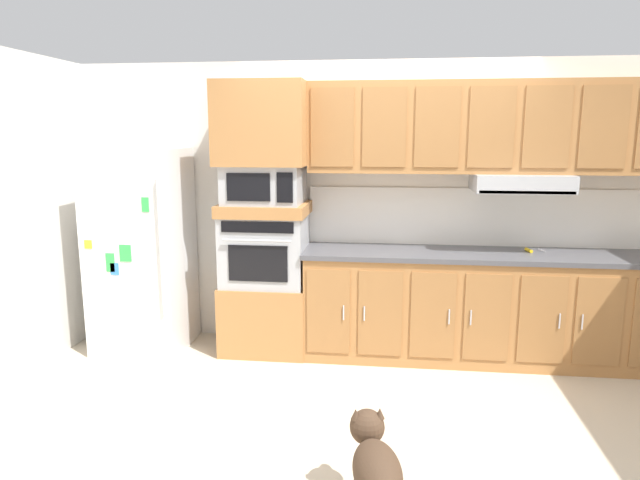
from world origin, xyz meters
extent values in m
plane|color=beige|center=(0.00, 0.00, 0.00)|extent=(9.60, 9.60, 0.00)
cube|color=silver|center=(0.00, 1.11, 1.25)|extent=(6.20, 0.12, 2.50)
cube|color=silver|center=(-2.80, 0.00, 1.25)|extent=(0.12, 7.10, 2.50)
cube|color=white|center=(-2.09, 0.68, 0.88)|extent=(0.76, 0.70, 1.76)
cylinder|color=silver|center=(-1.76, 0.31, 0.98)|extent=(0.02, 0.02, 1.10)
cube|color=green|center=(-2.20, 0.33, 0.84)|extent=(0.07, 0.01, 0.16)
cube|color=gold|center=(-2.38, 0.33, 0.99)|extent=(0.06, 0.01, 0.07)
cube|color=green|center=(-2.07, 0.33, 0.93)|extent=(0.10, 0.01, 0.14)
cube|color=green|center=(-1.87, 0.33, 1.33)|extent=(0.06, 0.01, 0.12)
cube|color=#337FDB|center=(-2.17, 0.33, 0.79)|extent=(0.07, 0.01, 0.10)
cube|color=#A8703D|center=(-1.00, 0.75, 0.30)|extent=(0.74, 0.62, 0.60)
cube|color=#A8AAAF|center=(-1.00, 0.75, 0.90)|extent=(0.70, 0.58, 0.60)
cube|color=black|center=(-1.00, 0.45, 0.84)|extent=(0.49, 0.01, 0.30)
cube|color=black|center=(-1.00, 0.45, 1.14)|extent=(0.59, 0.01, 0.09)
cylinder|color=#A8AAAF|center=(-1.00, 0.43, 1.03)|extent=(0.56, 0.02, 0.02)
cube|color=#A8703D|center=(-1.00, 0.75, 1.25)|extent=(0.74, 0.62, 0.10)
cube|color=#A8AAAF|center=(-1.00, 0.75, 1.46)|extent=(0.64, 0.53, 0.32)
cube|color=black|center=(-1.07, 0.48, 1.46)|extent=(0.35, 0.01, 0.22)
cube|color=black|center=(-0.77, 0.48, 1.46)|extent=(0.13, 0.01, 0.24)
cube|color=#A8703D|center=(-1.00, 0.75, 1.96)|extent=(0.74, 0.62, 0.68)
cube|color=#A8703D|center=(0.84, 0.75, 0.44)|extent=(2.93, 0.60, 0.88)
cube|color=#9A6738|center=(-0.42, 0.44, 0.46)|extent=(0.35, 0.01, 0.70)
cylinder|color=#BCBCC1|center=(-0.29, 0.43, 0.46)|extent=(0.01, 0.01, 0.12)
cube|color=#9A6738|center=(0.00, 0.44, 0.46)|extent=(0.35, 0.01, 0.70)
cylinder|color=#BCBCC1|center=(-0.13, 0.43, 0.46)|extent=(0.01, 0.01, 0.12)
cube|color=#9A6738|center=(0.42, 0.44, 0.46)|extent=(0.35, 0.01, 0.70)
cylinder|color=#BCBCC1|center=(0.54, 0.43, 0.46)|extent=(0.01, 0.01, 0.12)
cube|color=#9A6738|center=(0.84, 0.44, 0.46)|extent=(0.35, 0.01, 0.70)
cylinder|color=#BCBCC1|center=(0.71, 0.43, 0.46)|extent=(0.01, 0.01, 0.12)
cube|color=#9A6738|center=(1.25, 0.44, 0.46)|extent=(0.35, 0.01, 0.70)
cylinder|color=#BCBCC1|center=(1.38, 0.43, 0.46)|extent=(0.01, 0.01, 0.12)
cube|color=#9A6738|center=(1.67, 0.44, 0.46)|extent=(0.35, 0.01, 0.70)
cylinder|color=#BCBCC1|center=(1.55, 0.43, 0.46)|extent=(0.01, 0.01, 0.12)
cube|color=#4C4C51|center=(0.84, 0.75, 0.90)|extent=(2.97, 0.64, 0.04)
cube|color=white|center=(0.84, 1.04, 1.17)|extent=(2.97, 0.02, 0.50)
cube|color=#A8703D|center=(0.84, 0.88, 1.93)|extent=(2.93, 0.34, 0.74)
cube|color=#A8AAAF|center=(1.11, 0.81, 1.49)|extent=(0.76, 0.48, 0.14)
cube|color=black|center=(1.11, 0.59, 1.43)|extent=(0.72, 0.04, 0.02)
cube|color=#9A6738|center=(-0.42, 0.70, 1.93)|extent=(0.35, 0.01, 0.63)
cube|color=#9A6738|center=(0.00, 0.70, 1.93)|extent=(0.35, 0.01, 0.63)
cube|color=#9A6738|center=(0.42, 0.70, 1.93)|extent=(0.35, 0.01, 0.63)
cube|color=#9A6738|center=(0.84, 0.70, 1.93)|extent=(0.35, 0.01, 0.63)
cube|color=#9A6738|center=(1.25, 0.70, 1.93)|extent=(0.35, 0.01, 0.63)
cube|color=#9A6738|center=(1.67, 0.70, 1.93)|extent=(0.35, 0.01, 0.63)
cylinder|color=yellow|center=(1.21, 0.81, 0.93)|extent=(0.05, 0.10, 0.03)
cylinder|color=silver|center=(1.31, 0.83, 0.93)|extent=(0.03, 0.12, 0.01)
ellipsoid|color=#473323|center=(0.02, -1.55, 0.35)|extent=(0.30, 0.46, 0.22)
sphere|color=#473323|center=(-0.04, -1.27, 0.42)|extent=(0.18, 0.18, 0.18)
ellipsoid|color=#312318|center=(-0.06, -1.18, 0.40)|extent=(0.09, 0.11, 0.06)
cone|color=#473323|center=(-0.10, -1.29, 0.49)|extent=(0.05, 0.05, 0.06)
cone|color=#473323|center=(0.02, -1.27, 0.49)|extent=(0.05, 0.05, 0.06)
camera|label=1|loc=(0.04, -3.88, 1.88)|focal=31.34mm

